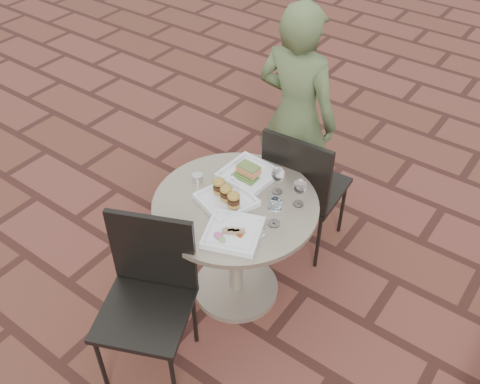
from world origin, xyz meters
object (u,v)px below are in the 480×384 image
Objects in this scene: diner at (296,118)px; plate_salmon at (248,174)px; plate_tuna at (233,232)px; chair_far at (302,183)px; plate_sliders at (226,197)px; cafe_table at (236,235)px; chair_near at (149,286)px.

diner reaches higher than plate_salmon.
plate_tuna is at bearing -63.98° from plate_salmon.
diner is at bearing -55.35° from chair_far.
diner reaches higher than plate_sliders.
chair_far is at bearing 79.31° from cafe_table.
diner reaches higher than chair_near.
diner is (-0.14, 0.84, 0.29)m from cafe_table.
diner reaches higher than cafe_table.
diner is at bearing 96.51° from plate_sliders.
plate_sliders is 0.96× the size of plate_tuna.
plate_sliders is 0.25m from plate_tuna.
cafe_table is 0.36m from plate_tuna.
cafe_table is 0.61m from chair_near.
plate_salmon is 0.25m from plate_sliders.
cafe_table is 0.29m from plate_sliders.
chair_near is at bearing -99.37° from cafe_table.
chair_near is at bearing -95.59° from plate_sliders.
diner is 5.24× the size of plate_salmon.
plate_sliders is (-0.14, -0.57, 0.22)m from chair_far.
chair_near is at bearing -120.50° from plate_tuna.
diner is (-0.24, 0.30, 0.22)m from chair_far.
chair_far reaches higher than plate_tuna.
cafe_table is 0.90m from diner.
plate_salmon is at bearing 96.92° from plate_sliders.
plate_salmon is (0.07, -0.62, -0.02)m from diner.
plate_sliders reaches higher than cafe_table.
diner reaches higher than plate_tuna.
chair_near reaches higher than plate_salmon.
plate_sliders reaches higher than plate_salmon.
chair_near is 2.75× the size of plate_sliders.
plate_salmon is at bearing 64.35° from chair_near.
chair_far is 3.16× the size of plate_salmon.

